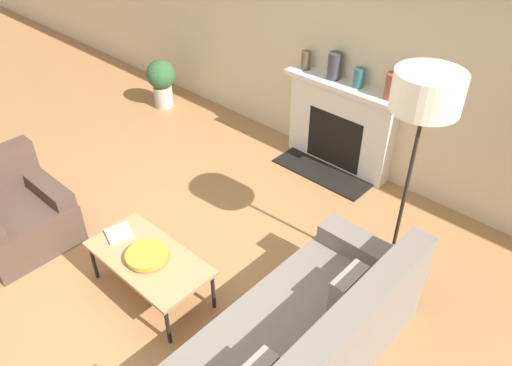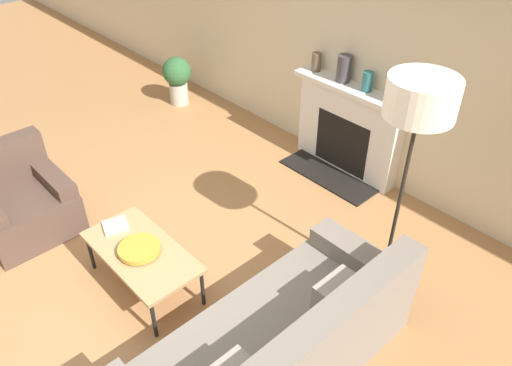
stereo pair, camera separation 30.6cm
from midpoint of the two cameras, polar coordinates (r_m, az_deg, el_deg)
name	(u,v)px [view 2 (the right image)]	position (r m, az deg, el deg)	size (l,w,h in m)	color
ground_plane	(143,287)	(4.42, -10.79, -11.67)	(18.00, 18.00, 0.00)	#A87547
wall_back	(367,41)	(5.29, 14.28, 15.43)	(18.00, 0.06, 2.90)	beige
fireplace	(348,130)	(5.57, 12.01, 5.90)	(1.38, 0.59, 1.01)	silver
couch	(274,351)	(3.59, 4.67, -18.67)	(0.92, 2.17, 0.84)	slate
armchair_near	(21,202)	(5.16, -23.74, -2.06)	(0.83, 0.82, 0.82)	#4C382D
coffee_table	(141,253)	(4.16, -10.93, -7.94)	(1.07, 0.54, 0.41)	tan
bowl	(139,249)	(4.11, -11.11, -7.46)	(0.34, 0.34, 0.06)	#BC8E2D
book	(116,226)	(4.40, -13.84, -4.84)	(0.26, 0.26, 0.02)	#B2A893
floor_lamp	(418,113)	(3.57, 20.45, 7.48)	(0.48, 0.48, 1.90)	black
mantel_vase_left	(316,62)	(5.59, 8.52, 13.50)	(0.10, 0.10, 0.20)	brown
mantel_vase_center_left	(344,69)	(5.37, 11.68, 12.66)	(0.15, 0.15, 0.28)	#3D383D
mantel_vase_center_right	(367,81)	(5.23, 14.30, 11.15)	(0.11, 0.11, 0.20)	#28666B
mantel_vase_right	(400,91)	(5.05, 17.82, 9.94)	(0.14, 0.14, 0.26)	brown
potted_plant	(177,77)	(7.00, -7.72, 11.92)	(0.39, 0.39, 0.67)	#B2A899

